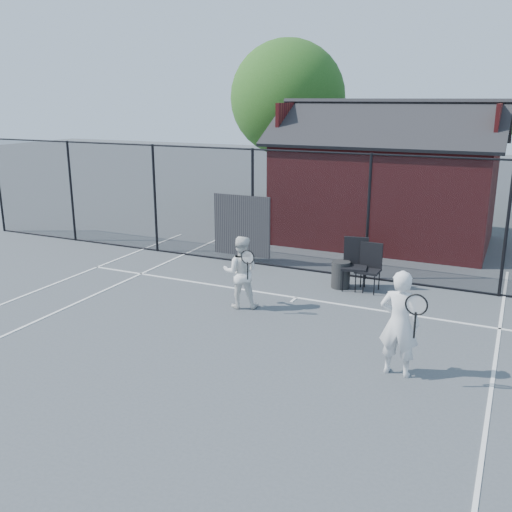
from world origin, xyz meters
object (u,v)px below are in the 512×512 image
at_px(player_front, 399,323).
at_px(chair_left, 354,265).
at_px(waste_bin, 341,274).
at_px(player_back, 241,272).
at_px(clubhouse, 385,188).
at_px(chair_right, 368,269).

xyz_separation_m(player_front, chair_left, (-1.74, 3.74, -0.29)).
bearing_deg(waste_bin, player_back, -125.77).
relative_size(clubhouse, player_front, 3.81).
bearing_deg(player_front, chair_left, 114.90).
bearing_deg(clubhouse, chair_left, -84.52).
bearing_deg(waste_bin, chair_left, 0.00).
xyz_separation_m(clubhouse, chair_right, (0.78, -4.90, -1.08)).
distance_m(chair_right, waste_bin, 0.66).
xyz_separation_m(chair_right, waste_bin, (-0.62, 0.00, -0.22)).
height_order(player_back, chair_right, player_back).
distance_m(player_back, chair_left, 2.78).
relative_size(player_back, waste_bin, 2.44).
bearing_deg(player_front, player_back, 155.12).
bearing_deg(waste_bin, player_front, -61.31).
relative_size(chair_right, waste_bin, 1.70).
bearing_deg(chair_right, chair_left, -178.82).
height_order(chair_left, waste_bin, chair_left).
relative_size(clubhouse, player_back, 4.30).
relative_size(chair_left, chair_right, 1.08).
bearing_deg(player_front, waste_bin, 118.69).
bearing_deg(chair_right, player_back, -134.34).
bearing_deg(chair_left, chair_right, -10.22).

